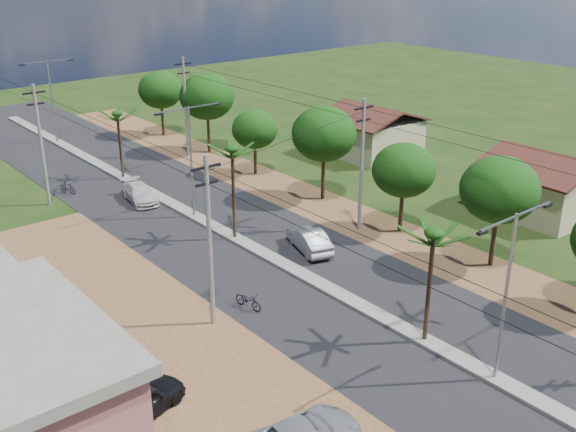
% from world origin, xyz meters
% --- Properties ---
extents(ground, '(160.00, 160.00, 0.00)m').
position_xyz_m(ground, '(0.00, 0.00, 0.00)').
color(ground, black).
rests_on(ground, ground).
extents(road, '(12.00, 110.00, 0.04)m').
position_xyz_m(road, '(0.00, 15.00, 0.02)').
color(road, black).
rests_on(road, ground).
extents(median, '(1.00, 90.00, 0.18)m').
position_xyz_m(median, '(0.00, 18.00, 0.09)').
color(median, '#605E56').
rests_on(median, ground).
extents(dirt_lot_west, '(18.00, 46.00, 0.04)m').
position_xyz_m(dirt_lot_west, '(-15.00, 8.00, 0.02)').
color(dirt_lot_west, '#50371B').
rests_on(dirt_lot_west, ground).
extents(dirt_shoulder_east, '(5.00, 90.00, 0.03)m').
position_xyz_m(dirt_shoulder_east, '(8.50, 15.00, 0.01)').
color(dirt_shoulder_east, '#50371B').
rests_on(dirt_shoulder_east, ground).
extents(house_east_near, '(7.60, 7.50, 4.60)m').
position_xyz_m(house_east_near, '(20.00, 10.00, 2.39)').
color(house_east_near, tan).
rests_on(house_east_near, ground).
extents(house_east_far, '(7.60, 7.50, 4.60)m').
position_xyz_m(house_east_far, '(21.00, 28.00, 2.39)').
color(house_east_far, tan).
rests_on(house_east_far, ground).
extents(tree_east_c, '(4.60, 4.60, 6.83)m').
position_xyz_m(tree_east_c, '(9.70, 7.00, 4.86)').
color(tree_east_c, black).
rests_on(tree_east_c, ground).
extents(tree_east_d, '(4.20, 4.20, 6.13)m').
position_xyz_m(tree_east_d, '(9.40, 14.00, 4.34)').
color(tree_east_d, black).
rests_on(tree_east_d, ground).
extents(tree_east_e, '(4.80, 4.80, 7.14)m').
position_xyz_m(tree_east_e, '(9.60, 22.00, 5.09)').
color(tree_east_e, black).
rests_on(tree_east_e, ground).
extents(tree_east_f, '(3.80, 3.80, 5.52)m').
position_xyz_m(tree_east_f, '(9.20, 30.00, 3.89)').
color(tree_east_f, black).
rests_on(tree_east_f, ground).
extents(tree_east_g, '(5.00, 5.00, 7.38)m').
position_xyz_m(tree_east_g, '(9.80, 38.00, 5.24)').
color(tree_east_g, black).
rests_on(tree_east_g, ground).
extents(tree_east_h, '(4.40, 4.40, 6.52)m').
position_xyz_m(tree_east_h, '(9.50, 46.00, 4.64)').
color(tree_east_h, black).
rests_on(tree_east_h, ground).
extents(palm_median_near, '(2.00, 2.00, 6.15)m').
position_xyz_m(palm_median_near, '(0.00, 4.00, 5.54)').
color(palm_median_near, black).
rests_on(palm_median_near, ground).
extents(palm_median_mid, '(2.00, 2.00, 6.55)m').
position_xyz_m(palm_median_mid, '(0.00, 20.00, 5.90)').
color(palm_median_mid, black).
rests_on(palm_median_mid, ground).
extents(palm_median_far, '(2.00, 2.00, 5.85)m').
position_xyz_m(palm_median_far, '(0.00, 36.00, 5.26)').
color(palm_median_far, black).
rests_on(palm_median_far, ground).
extents(streetlight_near, '(5.10, 0.18, 8.00)m').
position_xyz_m(streetlight_near, '(0.00, 0.00, 4.79)').
color(streetlight_near, gray).
rests_on(streetlight_near, ground).
extents(streetlight_mid, '(5.10, 0.18, 8.00)m').
position_xyz_m(streetlight_mid, '(0.00, 25.00, 4.79)').
color(streetlight_mid, gray).
rests_on(streetlight_mid, ground).
extents(streetlight_far, '(5.10, 0.18, 8.00)m').
position_xyz_m(streetlight_far, '(0.00, 50.00, 4.79)').
color(streetlight_far, gray).
rests_on(streetlight_far, ground).
extents(utility_pole_w_b, '(1.60, 0.24, 9.00)m').
position_xyz_m(utility_pole_w_b, '(-7.00, 12.00, 4.76)').
color(utility_pole_w_b, '#605E56').
rests_on(utility_pole_w_b, ground).
extents(utility_pole_w_c, '(1.60, 0.24, 9.00)m').
position_xyz_m(utility_pole_w_c, '(-7.00, 34.00, 4.76)').
color(utility_pole_w_c, '#605E56').
rests_on(utility_pole_w_c, ground).
extents(utility_pole_e_b, '(1.60, 0.24, 9.00)m').
position_xyz_m(utility_pole_e_b, '(7.50, 16.00, 4.76)').
color(utility_pole_e_b, '#605E56').
rests_on(utility_pole_e_b, ground).
extents(utility_pole_e_c, '(1.60, 0.24, 9.00)m').
position_xyz_m(utility_pole_e_c, '(7.50, 38.00, 4.76)').
color(utility_pole_e_c, '#605E56').
rests_on(utility_pole_e_c, ground).
extents(car_silver_mid, '(2.73, 4.56, 1.42)m').
position_xyz_m(car_silver_mid, '(2.62, 15.57, 0.71)').
color(car_silver_mid, gray).
rests_on(car_silver_mid, ground).
extents(car_white_far, '(2.55, 4.73, 1.30)m').
position_xyz_m(car_white_far, '(-1.50, 30.26, 0.65)').
color(car_white_far, '#ABABA6').
rests_on(car_white_far, ground).
extents(car_parked_dark, '(4.52, 2.88, 1.43)m').
position_xyz_m(car_parked_dark, '(-13.36, 7.75, 0.72)').
color(car_parked_dark, black).
rests_on(car_parked_dark, ground).
extents(moto_rider_west_a, '(0.95, 1.89, 0.95)m').
position_xyz_m(moto_rider_west_a, '(-4.71, 12.09, 0.47)').
color(moto_rider_west_a, black).
rests_on(moto_rider_west_a, ground).
extents(moto_rider_west_b, '(1.04, 1.60, 0.93)m').
position_xyz_m(moto_rider_west_b, '(-5.00, 35.33, 0.47)').
color(moto_rider_west_b, black).
rests_on(moto_rider_west_b, ground).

